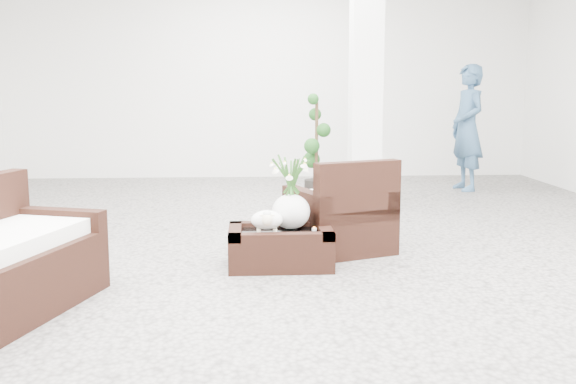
{
  "coord_description": "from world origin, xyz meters",
  "views": [
    {
      "loc": [
        -0.35,
        -6.06,
        1.57
      ],
      "look_at": [
        0.0,
        -0.1,
        0.62
      ],
      "focal_mm": 41.63,
      "sensor_mm": 36.0,
      "label": 1
    }
  ],
  "objects": [
    {
      "name": "sheep_figurine",
      "position": [
        -0.2,
        -0.46,
        0.42
      ],
      "size": [
        0.28,
        0.23,
        0.21
      ],
      "primitive_type": "ellipsoid",
      "color": "white",
      "rests_on": "coffee_table"
    },
    {
      "name": "column",
      "position": [
        1.2,
        2.8,
        1.75
      ],
      "size": [
        0.4,
        0.4,
        3.5
      ],
      "primitive_type": "cube",
      "color": "white",
      "rests_on": "ground"
    },
    {
      "name": "ground",
      "position": [
        0.0,
        0.0,
        0.0
      ],
      "size": [
        11.0,
        11.0,
        0.0
      ],
      "primitive_type": "plane",
      "color": "gray",
      "rests_on": "ground"
    },
    {
      "name": "coffee_table",
      "position": [
        -0.08,
        -0.36,
        0.16
      ],
      "size": [
        0.9,
        0.6,
        0.31
      ],
      "primitive_type": "cube",
      "color": "black",
      "rests_on": "ground"
    },
    {
      "name": "topiary",
      "position": [
        0.62,
        3.45,
        0.72
      ],
      "size": [
        0.38,
        0.38,
        1.43
      ],
      "primitive_type": null,
      "color": "#184115",
      "rests_on": "ground"
    },
    {
      "name": "shopper",
      "position": [
        2.94,
        3.83,
        0.95
      ],
      "size": [
        0.57,
        0.76,
        1.9
      ],
      "primitive_type": "imported",
      "rotation": [
        0.0,
        0.0,
        -1.4
      ],
      "color": "#335271",
      "rests_on": "ground"
    },
    {
      "name": "armchair",
      "position": [
        0.51,
        0.18,
        0.45
      ],
      "size": [
        1.08,
        1.06,
        0.9
      ],
      "primitive_type": "cube",
      "rotation": [
        0.0,
        0.0,
        3.51
      ],
      "color": "black",
      "rests_on": "ground"
    },
    {
      "name": "planter_narcissus",
      "position": [
        0.02,
        -0.26,
        0.71
      ],
      "size": [
        0.44,
        0.44,
        0.8
      ],
      "primitive_type": null,
      "color": "white",
      "rests_on": "coffee_table"
    },
    {
      "name": "tealight",
      "position": [
        0.22,
        -0.34,
        0.33
      ],
      "size": [
        0.04,
        0.04,
        0.03
      ],
      "primitive_type": "cylinder",
      "color": "white",
      "rests_on": "coffee_table"
    }
  ]
}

